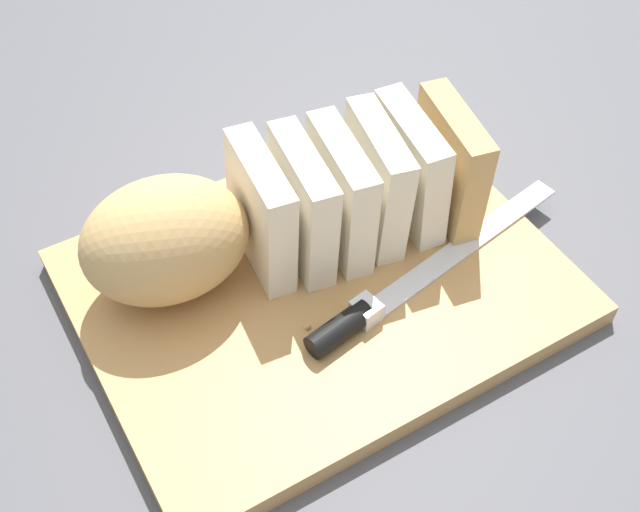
% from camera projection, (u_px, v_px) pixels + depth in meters
% --- Properties ---
extents(ground_plane, '(3.00, 3.00, 0.00)m').
position_uv_depth(ground_plane, '(320.00, 293.00, 0.73)').
color(ground_plane, '#4C4C51').
extents(cutting_board, '(0.41, 0.31, 0.02)m').
position_uv_depth(cutting_board, '(320.00, 286.00, 0.73)').
color(cutting_board, tan).
rests_on(cutting_board, ground_plane).
extents(bread_loaf, '(0.36, 0.16, 0.11)m').
position_uv_depth(bread_loaf, '(268.00, 212.00, 0.69)').
color(bread_loaf, tan).
rests_on(bread_loaf, cutting_board).
extents(bread_knife, '(0.30, 0.07, 0.02)m').
position_uv_depth(bread_knife, '(383.00, 300.00, 0.69)').
color(bread_knife, silver).
rests_on(bread_knife, cutting_board).
extents(crumb_near_knife, '(0.00, 0.00, 0.00)m').
position_uv_depth(crumb_near_knife, '(330.00, 249.00, 0.74)').
color(crumb_near_knife, tan).
rests_on(crumb_near_knife, cutting_board).
extents(crumb_near_loaf, '(0.01, 0.01, 0.01)m').
position_uv_depth(crumb_near_loaf, '(308.00, 327.00, 0.68)').
color(crumb_near_loaf, tan).
rests_on(crumb_near_loaf, cutting_board).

